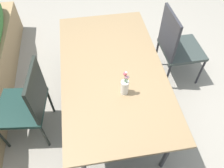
% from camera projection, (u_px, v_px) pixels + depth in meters
% --- Properties ---
extents(ground_plane, '(12.00, 12.00, 0.00)m').
position_uv_depth(ground_plane, '(119.00, 108.00, 2.77)').
color(ground_plane, gray).
extents(dining_table, '(1.87, 1.03, 0.72)m').
position_uv_depth(dining_table, '(112.00, 71.00, 2.26)').
color(dining_table, '#8C704C').
rests_on(dining_table, ground).
extents(chair_far_side, '(0.54, 0.54, 0.95)m').
position_uv_depth(chair_far_side, '(28.00, 102.00, 2.20)').
color(chair_far_side, '#142E29').
rests_on(chair_far_side, ground).
extents(chair_near_right, '(0.51, 0.51, 1.00)m').
position_uv_depth(chair_near_right, '(177.00, 45.00, 2.71)').
color(chair_near_right, '#333C39').
rests_on(chair_near_right, ground).
extents(flower_vase, '(0.07, 0.07, 0.28)m').
position_uv_depth(flower_vase, '(125.00, 86.00, 1.95)').
color(flower_vase, silver).
rests_on(flower_vase, dining_table).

